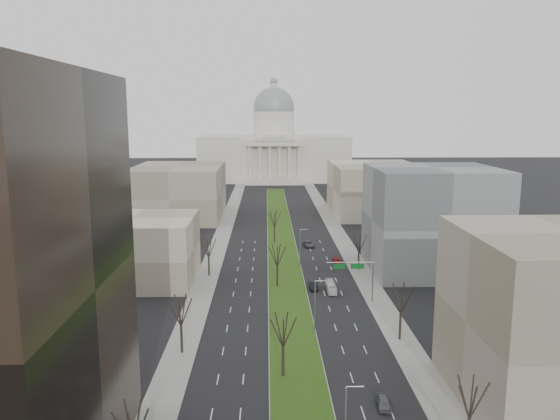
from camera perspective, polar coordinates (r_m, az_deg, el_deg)
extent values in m
plane|color=black|center=(154.78, 0.16, -3.41)|extent=(600.00, 600.00, 0.00)
cube|color=#999993|center=(153.79, 0.17, -3.47)|extent=(8.00, 222.00, 0.15)
cube|color=#254612|center=(153.77, 0.17, -3.43)|extent=(7.70, 221.70, 0.06)
cube|color=gray|center=(131.20, -7.24, -5.94)|extent=(5.00, 330.00, 0.15)
cube|color=gray|center=(132.31, 8.10, -5.82)|extent=(5.00, 330.00, 0.15)
cube|color=beige|center=(301.45, -0.64, 5.49)|extent=(80.00, 40.00, 24.00)
cube|color=beige|center=(279.57, -0.57, 3.07)|extent=(30.00, 6.00, 4.00)
cube|color=beige|center=(277.90, -0.57, 6.96)|extent=(28.00, 5.00, 2.50)
cube|color=beige|center=(277.80, -0.57, 7.37)|extent=(20.00, 5.00, 1.80)
cube|color=beige|center=(277.73, -0.57, 7.70)|extent=(12.00, 5.00, 1.60)
cylinder|color=beige|center=(300.55, -0.64, 8.91)|extent=(22.00, 22.00, 14.00)
sphere|color=gray|center=(300.50, -0.65, 10.63)|extent=(22.00, 22.00, 22.00)
cylinder|color=beige|center=(300.81, -0.65, 12.72)|extent=(4.00, 4.00, 4.00)
sphere|color=gray|center=(300.96, -0.65, 13.29)|extent=(4.00, 4.00, 4.00)
cylinder|color=beige|center=(278.62, -3.15, 5.10)|extent=(2.00, 2.00, 16.00)
cylinder|color=beige|center=(278.52, -2.12, 5.10)|extent=(2.00, 2.00, 16.00)
cylinder|color=beige|center=(278.51, -1.09, 5.11)|extent=(2.00, 2.00, 16.00)
cylinder|color=beige|center=(278.58, -0.05, 5.11)|extent=(2.00, 2.00, 16.00)
cylinder|color=beige|center=(278.75, 0.98, 5.11)|extent=(2.00, 2.00, 16.00)
cylinder|color=beige|center=(279.00, 2.01, 5.11)|extent=(2.00, 2.00, 16.00)
cube|color=tan|center=(122.50, -15.03, -4.01)|extent=(26.00, 22.00, 14.00)
cube|color=slate|center=(130.51, 15.61, -0.94)|extent=(28.00, 26.00, 24.00)
cube|color=gray|center=(194.82, -10.53, 1.91)|extent=(30.00, 40.00, 18.00)
cube|color=tan|center=(201.18, 9.82, 2.19)|extent=(30.00, 40.00, 18.00)
cylinder|color=black|center=(86.46, -10.24, -13.19)|extent=(0.40, 0.40, 4.32)
cylinder|color=black|center=(123.91, -7.45, -5.93)|extent=(0.40, 0.40, 4.22)
cylinder|color=black|center=(91.67, 12.44, -11.86)|extent=(0.40, 0.40, 4.42)
cylinder|color=black|center=(128.89, 8.21, -5.36)|extent=(0.40, 0.40, 4.03)
cylinder|color=black|center=(78.23, 0.32, -15.62)|extent=(0.40, 0.40, 4.32)
cylinder|color=black|center=(115.57, -0.29, -7.00)|extent=(0.40, 0.40, 4.32)
cylinder|color=black|center=(154.25, -0.59, -2.63)|extent=(0.40, 0.40, 4.32)
cylinder|color=gray|center=(57.89, 7.85, -17.80)|extent=(1.80, 0.12, 0.12)
cylinder|color=gray|center=(91.44, 3.66, -10.15)|extent=(0.20, 0.20, 9.00)
cylinder|color=gray|center=(90.04, 4.27, -7.39)|extent=(1.80, 0.12, 0.12)
cylinder|color=gray|center=(129.61, 2.10, -4.04)|extent=(0.20, 0.20, 9.00)
cylinder|color=gray|center=(128.63, 2.52, -2.05)|extent=(1.80, 0.12, 0.12)
cylinder|color=gray|center=(107.41, 9.66, -7.45)|extent=(0.24, 0.24, 8.00)
cylinder|color=gray|center=(105.51, 7.31, -5.45)|extent=(9.00, 0.18, 0.18)
cube|color=#0C591E|center=(106.04, 8.10, -5.84)|extent=(2.60, 0.08, 1.00)
cube|color=#0C591E|center=(105.52, 6.22, -5.87)|extent=(2.20, 0.08, 1.00)
imported|color=#505559|center=(73.01, 10.78, -19.11)|extent=(1.98, 4.17, 1.38)
imported|color=black|center=(114.69, 3.51, -7.89)|extent=(1.62, 4.59, 1.51)
imported|color=maroon|center=(133.60, 6.03, -5.36)|extent=(2.50, 4.80, 1.33)
imported|color=#424248|center=(150.04, 3.00, -3.57)|extent=(3.18, 5.62, 1.48)
imported|color=white|center=(113.52, 5.33, -7.98)|extent=(1.71, 7.04, 1.96)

